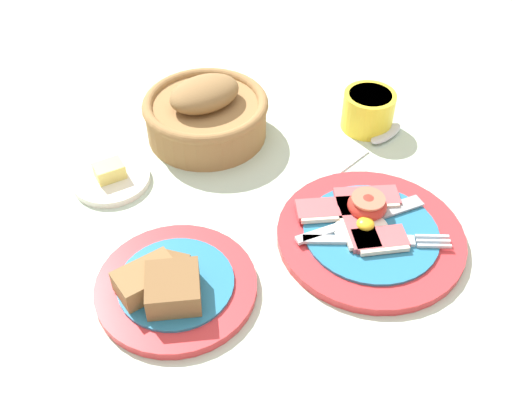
# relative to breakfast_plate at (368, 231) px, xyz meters

# --- Properties ---
(ground_plane) EXTENTS (3.00, 3.00, 0.00)m
(ground_plane) POSITION_rel_breakfast_plate_xyz_m (-0.09, -0.02, -0.01)
(ground_plane) COLOR #B7CCB7
(breakfast_plate) EXTENTS (0.24, 0.24, 0.04)m
(breakfast_plate) POSITION_rel_breakfast_plate_xyz_m (0.00, 0.00, 0.00)
(breakfast_plate) COLOR red
(breakfast_plate) RESTS_ON ground_plane
(bread_plate) EXTENTS (0.19, 0.19, 0.05)m
(bread_plate) POSITION_rel_breakfast_plate_xyz_m (-0.26, -0.01, 0.00)
(bread_plate) COLOR red
(bread_plate) RESTS_ON ground_plane
(sugar_cup) EXTENTS (0.08, 0.08, 0.06)m
(sugar_cup) POSITION_rel_breakfast_plate_xyz_m (0.10, 0.22, 0.02)
(sugar_cup) COLOR yellow
(sugar_cup) RESTS_ON ground_plane
(bread_basket) EXTENTS (0.19, 0.19, 0.10)m
(bread_basket) POSITION_rel_breakfast_plate_xyz_m (-0.15, 0.27, 0.03)
(bread_basket) COLOR olive
(bread_basket) RESTS_ON ground_plane
(butter_dish) EXTENTS (0.11, 0.11, 0.03)m
(butter_dish) POSITION_rel_breakfast_plate_xyz_m (-0.30, 0.21, -0.00)
(butter_dish) COLOR silver
(butter_dish) RESTS_ON ground_plane
(teaspoon_by_saucer) EXTENTS (0.18, 0.11, 0.01)m
(teaspoon_by_saucer) POSITION_rel_breakfast_plate_xyz_m (0.09, 0.17, -0.01)
(teaspoon_by_saucer) COLOR silver
(teaspoon_by_saucer) RESTS_ON ground_plane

